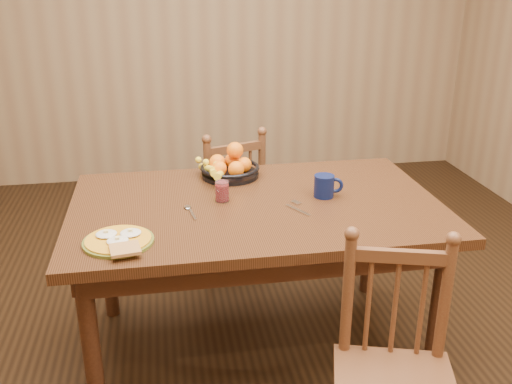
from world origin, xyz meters
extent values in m
cube|color=black|center=(0.00, 0.00, 0.00)|extent=(4.50, 5.00, 0.01)
cube|color=brown|center=(0.00, 2.50, 1.35)|extent=(4.50, 0.01, 2.70)
cube|color=black|center=(0.00, 0.00, 0.73)|extent=(1.60, 1.00, 0.04)
cube|color=black|center=(0.00, 0.42, 0.65)|extent=(1.40, 0.04, 0.10)
cube|color=black|center=(0.00, -0.42, 0.65)|extent=(1.40, 0.04, 0.10)
cube|color=black|center=(0.72, 0.00, 0.65)|extent=(0.04, 0.84, 0.10)
cube|color=black|center=(-0.72, 0.00, 0.65)|extent=(0.04, 0.84, 0.10)
cylinder|color=black|center=(-0.70, -0.40, 0.35)|extent=(0.07, 0.07, 0.70)
cylinder|color=black|center=(0.70, -0.40, 0.35)|extent=(0.07, 0.07, 0.70)
cylinder|color=black|center=(-0.70, 0.40, 0.35)|extent=(0.07, 0.07, 0.70)
cylinder|color=black|center=(0.70, 0.40, 0.35)|extent=(0.07, 0.07, 0.70)
cube|color=#4B2716|center=(-0.06, 0.79, 0.41)|extent=(0.50, 0.49, 0.04)
cylinder|color=#4B2716|center=(0.05, 0.99, 0.19)|extent=(0.03, 0.03, 0.39)
cylinder|color=#4B2716|center=(-0.26, 0.89, 0.19)|extent=(0.03, 0.03, 0.39)
cylinder|color=#4B2716|center=(0.14, 0.70, 0.19)|extent=(0.03, 0.03, 0.39)
cylinder|color=#4B2716|center=(-0.17, 0.59, 0.19)|extent=(0.03, 0.03, 0.39)
cylinder|color=#4B2716|center=(0.15, 0.68, 0.64)|extent=(0.04, 0.04, 0.47)
cylinder|color=#4B2716|center=(-0.16, 0.58, 0.64)|extent=(0.04, 0.04, 0.47)
cylinder|color=#4B2716|center=(-0.01, 0.63, 0.60)|extent=(0.02, 0.02, 0.36)
cube|color=#4B2716|center=(-0.01, 0.63, 0.81)|extent=(0.32, 0.13, 0.05)
cylinder|color=#4B2716|center=(0.21, -0.63, 0.65)|extent=(0.04, 0.04, 0.47)
cylinder|color=#4B2716|center=(0.53, -0.73, 0.65)|extent=(0.04, 0.04, 0.47)
cylinder|color=#4B2716|center=(0.37, -0.68, 0.60)|extent=(0.02, 0.02, 0.36)
cube|color=#4B2716|center=(0.37, -0.68, 0.81)|extent=(0.32, 0.12, 0.05)
cylinder|color=#59601E|center=(-0.57, -0.30, 0.76)|extent=(0.26, 0.26, 0.01)
cylinder|color=orange|center=(-0.57, -0.30, 0.76)|extent=(0.24, 0.24, 0.01)
ellipsoid|color=silver|center=(-0.62, -0.26, 0.77)|extent=(0.08, 0.08, 0.01)
cube|color=#F2E08C|center=(-0.62, -0.26, 0.79)|extent=(0.02, 0.02, 0.01)
ellipsoid|color=silver|center=(-0.53, -0.27, 0.77)|extent=(0.08, 0.08, 0.01)
cube|color=#F2E08C|center=(-0.53, -0.27, 0.79)|extent=(0.02, 0.02, 0.01)
ellipsoid|color=silver|center=(-0.57, -0.33, 0.77)|extent=(0.08, 0.08, 0.01)
cube|color=#F2E08C|center=(-0.57, -0.33, 0.79)|extent=(0.02, 0.02, 0.01)
cube|color=brown|center=(-0.54, -0.40, 0.78)|extent=(0.12, 0.12, 0.01)
cube|color=silver|center=(0.16, -0.12, 0.75)|extent=(0.08, 0.13, 0.00)
cube|color=silver|center=(0.17, -0.03, 0.75)|extent=(0.04, 0.05, 0.00)
cube|color=silver|center=(-0.28, -0.09, 0.75)|extent=(0.03, 0.12, 0.00)
ellipsoid|color=silver|center=(-0.30, -0.01, 0.76)|extent=(0.03, 0.04, 0.01)
cylinder|color=#091235|center=(0.31, 0.02, 0.80)|extent=(0.09, 0.09, 0.10)
torus|color=#091235|center=(0.36, 0.02, 0.80)|extent=(0.07, 0.04, 0.07)
cylinder|color=black|center=(0.31, 0.02, 0.85)|extent=(0.08, 0.08, 0.00)
cylinder|color=silver|center=(-0.14, 0.05, 0.80)|extent=(0.06, 0.06, 0.09)
cylinder|color=maroon|center=(-0.14, 0.05, 0.79)|extent=(0.05, 0.05, 0.07)
cylinder|color=black|center=(-0.07, 0.35, 0.76)|extent=(0.28, 0.28, 0.02)
torus|color=black|center=(-0.07, 0.35, 0.80)|extent=(0.29, 0.29, 0.02)
cylinder|color=black|center=(-0.07, 0.35, 0.75)|extent=(0.10, 0.10, 0.01)
sphere|color=orange|center=(0.00, 0.35, 0.81)|extent=(0.07, 0.07, 0.07)
sphere|color=orange|center=(-0.05, 0.42, 0.81)|extent=(0.08, 0.08, 0.08)
sphere|color=orange|center=(-0.13, 0.39, 0.81)|extent=(0.08, 0.08, 0.08)
sphere|color=orange|center=(-0.13, 0.31, 0.81)|extent=(0.07, 0.07, 0.07)
sphere|color=orange|center=(-0.05, 0.29, 0.81)|extent=(0.08, 0.08, 0.08)
sphere|color=orange|center=(-0.04, 0.38, 0.87)|extent=(0.08, 0.08, 0.08)
cylinder|color=yellow|center=(-0.16, 0.31, 0.80)|extent=(0.10, 0.17, 0.07)
cylinder|color=yellow|center=(-0.18, 0.36, 0.80)|extent=(0.14, 0.15, 0.07)
cylinder|color=yellow|center=(-0.13, 0.26, 0.80)|extent=(0.06, 0.18, 0.07)
camera|label=1|loc=(-0.39, -2.26, 1.71)|focal=40.00mm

